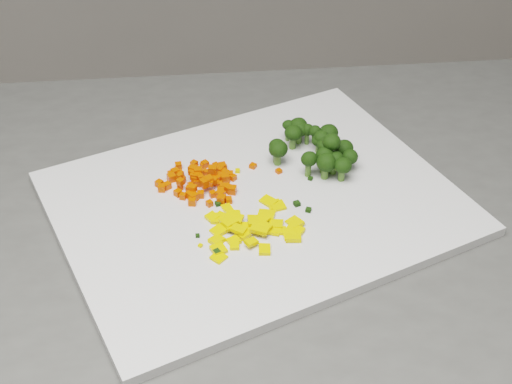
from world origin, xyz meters
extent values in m
cube|color=silver|center=(0.01, 0.37, 0.91)|extent=(0.50, 0.43, 0.01)
cube|color=#E53802|center=(-0.01, 0.44, 0.91)|extent=(0.01, 0.01, 0.01)
cube|color=#E53802|center=(-0.05, 0.41, 0.92)|extent=(0.01, 0.01, 0.01)
cube|color=#E53802|center=(-0.06, 0.45, 0.92)|extent=(0.01, 0.01, 0.01)
cube|color=#E53802|center=(-0.05, 0.41, 0.91)|extent=(0.01, 0.01, 0.01)
cube|color=#E53802|center=(-0.01, 0.40, 0.92)|extent=(0.01, 0.01, 0.01)
cube|color=#E53802|center=(-0.06, 0.39, 0.92)|extent=(0.01, 0.01, 0.01)
cube|color=#E53802|center=(-0.03, 0.40, 0.92)|extent=(0.01, 0.01, 0.01)
cube|color=#E53802|center=(-0.06, 0.41, 0.91)|extent=(0.01, 0.01, 0.01)
cube|color=#E53802|center=(-0.06, 0.42, 0.92)|extent=(0.01, 0.01, 0.01)
cube|color=#E53802|center=(-0.01, 0.42, 0.92)|extent=(0.01, 0.01, 0.01)
cube|color=#E53802|center=(-0.01, 0.42, 0.92)|extent=(0.01, 0.01, 0.01)
cube|color=#E53802|center=(-0.06, 0.38, 0.92)|extent=(0.01, 0.01, 0.01)
cube|color=#E53802|center=(-0.04, 0.42, 0.93)|extent=(0.01, 0.01, 0.01)
cube|color=#E53802|center=(-0.01, 0.39, 0.92)|extent=(0.01, 0.01, 0.01)
cube|color=#E53802|center=(-0.03, 0.40, 0.93)|extent=(0.01, 0.01, 0.01)
cube|color=#E53802|center=(-0.04, 0.42, 0.92)|extent=(0.01, 0.01, 0.01)
cube|color=#E53802|center=(-0.07, 0.39, 0.91)|extent=(0.01, 0.01, 0.01)
cube|color=#E53802|center=(-0.02, 0.40, 0.91)|extent=(0.01, 0.01, 0.01)
cube|color=#E53802|center=(-0.09, 0.41, 0.92)|extent=(0.01, 0.01, 0.01)
cube|color=#E53802|center=(-0.08, 0.42, 0.92)|extent=(0.01, 0.01, 0.01)
cube|color=#E53802|center=(-0.03, 0.43, 0.91)|extent=(0.01, 0.01, 0.01)
cube|color=#E53802|center=(-0.02, 0.41, 0.91)|extent=(0.01, 0.01, 0.01)
cube|color=#E53802|center=(-0.02, 0.39, 0.92)|extent=(0.01, 0.01, 0.01)
cube|color=#E53802|center=(-0.06, 0.44, 0.91)|extent=(0.01, 0.01, 0.01)
cube|color=#E53802|center=(-0.07, 0.41, 0.92)|extent=(0.01, 0.01, 0.01)
cube|color=#E53802|center=(-0.05, 0.43, 0.92)|extent=(0.01, 0.01, 0.01)
cube|color=#E53802|center=(-0.05, 0.42, 0.92)|extent=(0.01, 0.01, 0.01)
cube|color=#E53802|center=(-0.02, 0.40, 0.92)|extent=(0.01, 0.01, 0.01)
cube|color=#E53802|center=(-0.03, 0.38, 0.92)|extent=(0.01, 0.01, 0.01)
cube|color=#E53802|center=(-0.02, 0.41, 0.92)|extent=(0.01, 0.01, 0.01)
cube|color=#E53802|center=(-0.02, 0.44, 0.91)|extent=(0.01, 0.01, 0.01)
cube|color=#E53802|center=(-0.01, 0.44, 0.92)|extent=(0.01, 0.01, 0.01)
cube|color=#E53802|center=(-0.03, 0.45, 0.91)|extent=(0.01, 0.01, 0.01)
cube|color=#E53802|center=(-0.03, 0.45, 0.92)|extent=(0.01, 0.01, 0.01)
cube|color=#E53802|center=(-0.05, 0.41, 0.92)|extent=(0.01, 0.01, 0.01)
cube|color=#E53802|center=(-0.01, 0.42, 0.91)|extent=(0.01, 0.01, 0.01)
cube|color=#E53802|center=(-0.04, 0.42, 0.92)|extent=(0.01, 0.01, 0.01)
cube|color=#E53802|center=(-0.06, 0.42, 0.92)|extent=(0.01, 0.01, 0.01)
cube|color=#E53802|center=(-0.05, 0.40, 0.92)|extent=(0.01, 0.01, 0.01)
cube|color=#E53802|center=(-0.03, 0.40, 0.92)|extent=(0.01, 0.01, 0.01)
cube|color=#E53802|center=(-0.07, 0.44, 0.92)|extent=(0.01, 0.01, 0.01)
cube|color=#E53802|center=(-0.04, 0.37, 0.91)|extent=(0.01, 0.01, 0.01)
cube|color=#E53802|center=(-0.02, 0.38, 0.92)|extent=(0.01, 0.01, 0.01)
cube|color=#E53802|center=(0.00, 0.41, 0.91)|extent=(0.01, 0.01, 0.01)
cube|color=#E53802|center=(-0.05, 0.42, 0.92)|extent=(0.01, 0.01, 0.01)
cube|color=#E53802|center=(-0.02, 0.42, 0.91)|extent=(0.01, 0.01, 0.01)
cube|color=#E53802|center=(-0.07, 0.44, 0.92)|extent=(0.01, 0.01, 0.01)
cube|color=#E53802|center=(-0.04, 0.42, 0.92)|extent=(0.01, 0.01, 0.01)
cube|color=#E53802|center=(-0.04, 0.43, 0.92)|extent=(0.01, 0.01, 0.01)
cube|color=#E53802|center=(-0.04, 0.40, 0.92)|extent=(0.01, 0.01, 0.01)
cube|color=#E53802|center=(-0.02, 0.42, 0.92)|extent=(0.01, 0.01, 0.01)
cube|color=#E53802|center=(-0.04, 0.45, 0.92)|extent=(0.01, 0.01, 0.01)
cube|color=#E53802|center=(-0.05, 0.39, 0.92)|extent=(0.01, 0.01, 0.01)
cube|color=#E53802|center=(-0.07, 0.43, 0.92)|extent=(0.01, 0.01, 0.01)
cube|color=#E53802|center=(-0.01, 0.44, 0.91)|extent=(0.01, 0.01, 0.01)
cube|color=#E53802|center=(-0.06, 0.39, 0.92)|extent=(0.01, 0.01, 0.01)
cube|color=#E53802|center=(-0.01, 0.39, 0.92)|extent=(0.01, 0.01, 0.01)
cube|color=#E53802|center=(-0.09, 0.42, 0.92)|extent=(0.01, 0.01, 0.01)
cube|color=#E53802|center=(-0.03, 0.43, 0.91)|extent=(0.01, 0.01, 0.01)
cube|color=#E53802|center=(-0.03, 0.42, 0.92)|extent=(0.01, 0.01, 0.01)
cube|color=#E53802|center=(-0.05, 0.42, 0.92)|extent=(0.01, 0.01, 0.01)
cube|color=#E53802|center=(-0.04, 0.41, 0.92)|extent=(0.01, 0.01, 0.01)
cube|color=#E53802|center=(-0.02, 0.37, 0.91)|extent=(0.01, 0.01, 0.01)
cube|color=#E53802|center=(-0.05, 0.43, 0.92)|extent=(0.01, 0.01, 0.01)
cube|color=#E53802|center=(-0.07, 0.41, 0.91)|extent=(0.01, 0.01, 0.01)
cube|color=#E53802|center=(-0.06, 0.42, 0.91)|extent=(0.01, 0.01, 0.01)
cube|color=#E53802|center=(-0.05, 0.41, 0.92)|extent=(0.01, 0.01, 0.01)
cube|color=#E53802|center=(-0.01, 0.41, 0.92)|extent=(0.01, 0.01, 0.01)
cube|color=#E53802|center=(-0.04, 0.41, 0.92)|extent=(0.01, 0.01, 0.01)
cube|color=#E53802|center=(-0.03, 0.39, 0.91)|extent=(0.01, 0.01, 0.01)
cube|color=#E53802|center=(-0.02, 0.43, 0.92)|extent=(0.01, 0.01, 0.01)
cube|color=#E53802|center=(-0.07, 0.40, 0.92)|extent=(0.01, 0.01, 0.01)
cube|color=yellow|center=(-0.02, 0.31, 0.91)|extent=(0.02, 0.02, 0.01)
cube|color=yellow|center=(0.00, 0.31, 0.92)|extent=(0.02, 0.02, 0.01)
cube|color=yellow|center=(0.00, 0.33, 0.92)|extent=(0.01, 0.02, 0.01)
cube|color=yellow|center=(-0.03, 0.33, 0.92)|extent=(0.01, 0.02, 0.00)
cube|color=yellow|center=(0.03, 0.30, 0.91)|extent=(0.02, 0.01, 0.01)
cube|color=yellow|center=(-0.03, 0.35, 0.91)|extent=(0.02, 0.02, 0.01)
cube|color=yellow|center=(0.01, 0.33, 0.92)|extent=(0.02, 0.02, 0.00)
cube|color=yellow|center=(-0.01, 0.32, 0.91)|extent=(0.02, 0.02, 0.00)
cube|color=yellow|center=(-0.04, 0.31, 0.91)|extent=(0.02, 0.02, 0.01)
cube|color=yellow|center=(0.04, 0.31, 0.91)|extent=(0.02, 0.02, 0.01)
cube|color=yellow|center=(0.04, 0.31, 0.91)|extent=(0.01, 0.01, 0.01)
cube|color=yellow|center=(0.04, 0.32, 0.91)|extent=(0.02, 0.02, 0.01)
cube|color=yellow|center=(-0.01, 0.32, 0.91)|extent=(0.02, 0.02, 0.00)
cube|color=yellow|center=(-0.01, 0.30, 0.92)|extent=(0.02, 0.01, 0.01)
cube|color=yellow|center=(0.02, 0.34, 0.91)|extent=(0.02, 0.02, 0.01)
cube|color=yellow|center=(-0.03, 0.30, 0.91)|extent=(0.01, 0.02, 0.01)
cube|color=yellow|center=(0.03, 0.35, 0.91)|extent=(0.02, 0.02, 0.00)
cube|color=yellow|center=(0.01, 0.31, 0.92)|extent=(0.02, 0.02, 0.01)
cube|color=yellow|center=(-0.04, 0.30, 0.91)|extent=(0.02, 0.02, 0.01)
cube|color=yellow|center=(-0.02, 0.34, 0.92)|extent=(0.02, 0.02, 0.00)
cube|color=yellow|center=(0.02, 0.31, 0.91)|extent=(0.02, 0.02, 0.00)
cube|color=yellow|center=(-0.02, 0.35, 0.91)|extent=(0.02, 0.02, 0.01)
cube|color=yellow|center=(0.03, 0.36, 0.91)|extent=(0.02, 0.02, 0.01)
cube|color=yellow|center=(0.04, 0.30, 0.91)|extent=(0.02, 0.02, 0.01)
cube|color=yellow|center=(-0.04, 0.35, 0.91)|extent=(0.02, 0.02, 0.01)
cube|color=yellow|center=(0.02, 0.32, 0.91)|extent=(0.02, 0.02, 0.01)
cube|color=yellow|center=(-0.02, 0.32, 0.92)|extent=(0.02, 0.02, 0.01)
cube|color=yellow|center=(0.02, 0.32, 0.91)|extent=(0.02, 0.02, 0.01)
cube|color=yellow|center=(-0.04, 0.33, 0.91)|extent=(0.02, 0.02, 0.01)
cube|color=yellow|center=(-0.05, 0.29, 0.91)|extent=(0.02, 0.02, 0.00)
cube|color=yellow|center=(-0.02, 0.36, 0.91)|extent=(0.01, 0.02, 0.00)
cube|color=yellow|center=(0.03, 0.35, 0.91)|extent=(0.01, 0.02, 0.00)
cube|color=yellow|center=(-0.03, 0.33, 0.92)|extent=(0.02, 0.02, 0.01)
cube|color=yellow|center=(-0.03, 0.35, 0.91)|extent=(0.02, 0.02, 0.00)
cube|color=yellow|center=(0.00, 0.29, 0.91)|extent=(0.02, 0.02, 0.01)
cube|color=yellow|center=(-0.03, 0.31, 0.91)|extent=(0.02, 0.02, 0.00)
cube|color=black|center=(-0.03, 0.37, 0.91)|extent=(0.01, 0.01, 0.00)
cube|color=black|center=(-0.05, 0.29, 0.91)|extent=(0.01, 0.01, 0.00)
cube|color=black|center=(0.06, 0.34, 0.91)|extent=(0.01, 0.01, 0.00)
cube|color=#E53802|center=(0.05, 0.41, 0.91)|extent=(0.01, 0.01, 0.00)
cube|color=#E53802|center=(0.02, 0.43, 0.91)|extent=(0.01, 0.01, 0.01)
cube|color=black|center=(-0.06, 0.33, 0.91)|extent=(0.00, 0.00, 0.00)
cube|color=black|center=(0.06, 0.35, 0.91)|extent=(0.01, 0.01, 0.00)
cube|color=yellow|center=(-0.06, 0.31, 0.91)|extent=(0.01, 0.01, 0.00)
cube|color=black|center=(0.08, 0.39, 0.91)|extent=(0.01, 0.01, 0.00)
cube|color=yellow|center=(0.01, 0.43, 0.91)|extent=(0.01, 0.01, 0.00)
camera|label=1|loc=(-0.14, -0.24, 1.42)|focal=50.00mm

